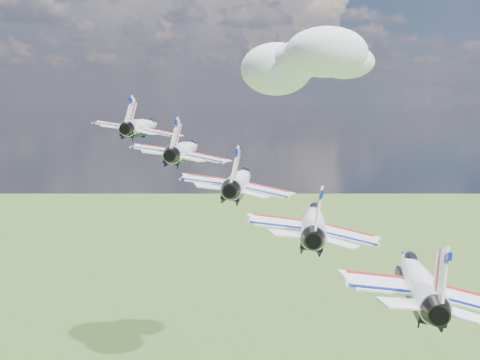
% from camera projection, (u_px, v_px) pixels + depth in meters
% --- Properties ---
extents(cloud_far, '(64.89, 50.98, 25.49)m').
position_uv_depth(cloud_far, '(307.00, 59.00, 276.42)').
color(cloud_far, white).
extents(jet_0, '(12.32, 17.17, 6.83)m').
position_uv_depth(jet_0, '(143.00, 126.00, 85.05)').
color(jet_0, silver).
extents(jet_1, '(12.32, 17.17, 6.83)m').
position_uv_depth(jet_1, '(185.00, 150.00, 75.44)').
color(jet_1, white).
extents(jet_2, '(12.32, 17.17, 6.83)m').
position_uv_depth(jet_2, '(240.00, 180.00, 65.84)').
color(jet_2, white).
extents(jet_3, '(12.32, 17.17, 6.83)m').
position_uv_depth(jet_3, '(313.00, 221.00, 56.23)').
color(jet_3, silver).
extents(jet_4, '(12.32, 17.17, 6.83)m').
position_uv_depth(jet_4, '(417.00, 278.00, 46.63)').
color(jet_4, white).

